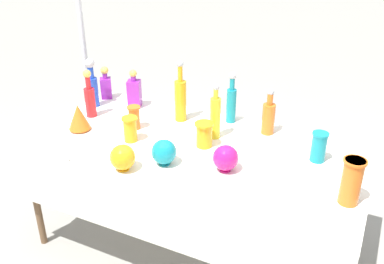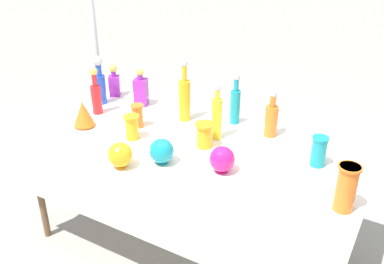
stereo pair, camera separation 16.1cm
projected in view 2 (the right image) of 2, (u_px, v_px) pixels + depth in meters
ground_plane at (192, 244)px, 2.92m from camera, size 40.00×40.00×0.00m
display_table at (189, 157)px, 2.57m from camera, size 2.04×1.06×0.76m
tall_bottle_0 at (100, 83)px, 3.09m from camera, size 0.08×0.08×0.36m
tall_bottle_1 at (185, 98)px, 2.84m from camera, size 0.08×0.08×0.42m
tall_bottle_2 at (217, 116)px, 2.61m from camera, size 0.06×0.06×0.36m
tall_bottle_3 at (235, 103)px, 2.80m from camera, size 0.06×0.06×0.35m
tall_bottle_4 at (96, 95)px, 2.95m from camera, size 0.07×0.07×0.33m
tall_bottle_5 at (271, 119)px, 2.65m from camera, size 0.08×0.08×0.31m
square_decanter_0 at (114, 83)px, 3.25m from camera, size 0.11×0.11×0.25m
square_decanter_1 at (141, 90)px, 3.09m from camera, size 0.11×0.11×0.28m
slender_vase_0 at (132, 126)px, 2.63m from camera, size 0.10×0.10×0.16m
slender_vase_1 at (319, 150)px, 2.34m from camera, size 0.09×0.09×0.17m
slender_vase_2 at (346, 187)px, 1.97m from camera, size 0.11×0.11×0.24m
slender_vase_3 at (204, 134)px, 2.54m from camera, size 0.12×0.12×0.15m
slender_vase_4 at (138, 115)px, 2.78m from camera, size 0.09×0.09×0.16m
fluted_vase_0 at (83, 114)px, 2.78m from camera, size 0.14×0.14×0.17m
round_bowl_0 at (162, 151)px, 2.37m from camera, size 0.14×0.14×0.15m
round_bowl_1 at (120, 155)px, 2.34m from camera, size 0.14×0.14×0.15m
round_bowl_2 at (222, 159)px, 2.29m from camera, size 0.14×0.14×0.15m
price_tag_left at (65, 153)px, 2.47m from camera, size 0.06×0.02×0.04m
cardboard_box_behind_left at (242, 151)px, 3.69m from camera, size 0.41×0.37×0.45m
canopy_pole at (96, 53)px, 3.58m from camera, size 0.18×0.18×2.47m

